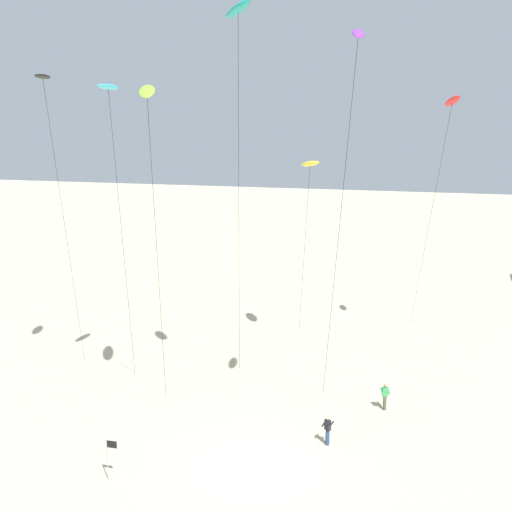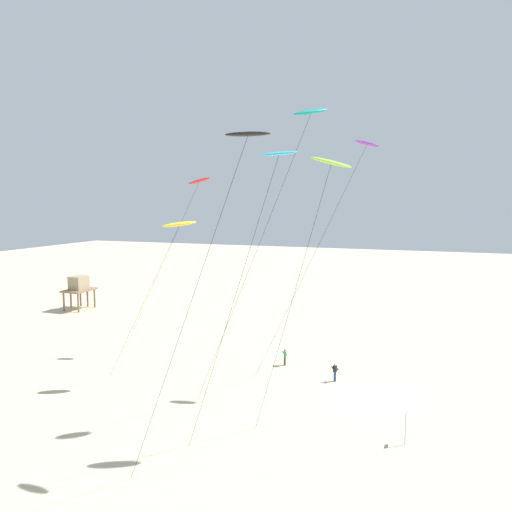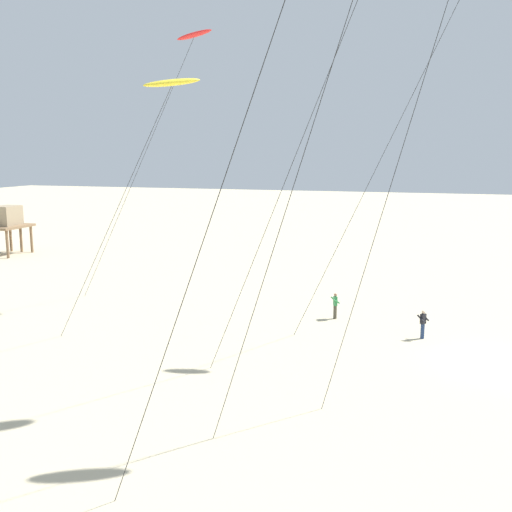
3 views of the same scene
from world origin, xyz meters
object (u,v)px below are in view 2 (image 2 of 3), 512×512
object	(u,v)px
kite_lime	(331,165)
kite_flyer_middle	(285,357)
kite_red	(198,183)
kite_black	(246,139)
kite_yellow	(179,225)
stilt_house	(79,286)
kite_cyan	(277,159)
kite_purple	(364,150)
kite_teal	(310,114)
kite_flyer_nearest	(335,372)
marker_flag	(406,423)

from	to	relation	value
kite_lime	kite_flyer_middle	world-z (taller)	kite_lime
kite_red	kite_black	size ratio (longest dim) A/B	0.95
kite_red	kite_black	xyz separation A→B (m)	(-22.84, -14.36, 1.29)
kite_lime	kite_flyer_middle	size ratio (longest dim) A/B	11.58
kite_lime	kite_flyer_middle	distance (m)	22.47
kite_yellow	stilt_house	bearing A→B (deg)	54.72
kite_cyan	stilt_house	size ratio (longest dim) A/B	3.80
kite_yellow	kite_lime	bearing A→B (deg)	-111.02
kite_black	kite_purple	size ratio (longest dim) A/B	0.92
kite_red	kite_lime	distance (m)	22.97
kite_black	kite_teal	size ratio (longest dim) A/B	0.85
kite_teal	kite_flyer_nearest	distance (m)	22.60
kite_cyan	marker_flag	bearing A→B (deg)	-67.30
kite_cyan	kite_flyer_middle	world-z (taller)	kite_cyan
kite_lime	kite_flyer_nearest	xyz separation A→B (m)	(9.51, 1.13, -17.77)
kite_teal	kite_flyer_middle	distance (m)	23.67
kite_flyer_middle	stilt_house	distance (m)	39.13
marker_flag	stilt_house	bearing A→B (deg)	61.89
kite_red	kite_lime	bearing A→B (deg)	-130.72
kite_black	stilt_house	distance (m)	54.73
kite_black	kite_lime	xyz separation A→B (m)	(7.85, -3.05, -0.86)
kite_flyer_nearest	stilt_house	xyz separation A→B (m)	(16.28, 42.03, 2.68)
kite_black	kite_purple	xyz separation A→B (m)	(18.64, -3.88, 1.21)
kite_black	kite_cyan	bearing A→B (deg)	-5.31
kite_teal	marker_flag	size ratio (longest dim) A/B	11.21
kite_red	kite_black	bearing A→B (deg)	-147.84
kite_yellow	stilt_house	xyz separation A→B (m)	(20.14, 28.47, -10.57)
kite_red	kite_teal	world-z (taller)	kite_teal
stilt_house	marker_flag	size ratio (longest dim) A/B	2.43
kite_lime	kite_purple	size ratio (longest dim) A/B	0.89
kite_black	marker_flag	size ratio (longest dim) A/B	9.50
stilt_house	marker_flag	xyz separation A→B (m)	(-25.94, -48.55, -2.09)
kite_flyer_nearest	kite_flyer_middle	xyz separation A→B (m)	(2.56, 5.48, 0.00)
kite_yellow	kite_flyer_middle	xyz separation A→B (m)	(6.42, -8.08, -13.26)
kite_purple	kite_yellow	world-z (taller)	kite_purple
stilt_house	kite_lime	bearing A→B (deg)	-120.86
kite_lime	kite_teal	xyz separation A→B (m)	(4.15, 2.45, 4.15)
kite_black	kite_flyer_nearest	distance (m)	25.53
stilt_house	marker_flag	bearing A→B (deg)	-118.11
kite_lime	stilt_house	xyz separation A→B (m)	(25.79, 43.16, -15.08)
kite_black	kite_teal	world-z (taller)	kite_teal
kite_black	kite_purple	world-z (taller)	kite_purple
kite_cyan	kite_yellow	distance (m)	15.84
stilt_house	marker_flag	world-z (taller)	stilt_house
kite_yellow	stilt_house	world-z (taller)	kite_yellow
kite_cyan	stilt_house	distance (m)	52.28
kite_cyan	kite_flyer_nearest	size ratio (longest dim) A/B	11.61
kite_teal	kite_flyer_nearest	bearing A→B (deg)	-13.78
kite_yellow	kite_flyer_nearest	xyz separation A→B (m)	(3.86, -13.56, -13.26)
marker_flag	kite_yellow	bearing A→B (deg)	73.90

